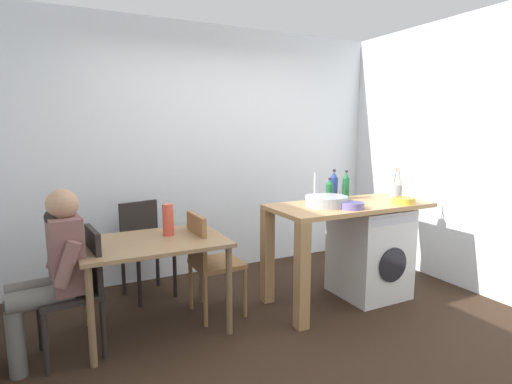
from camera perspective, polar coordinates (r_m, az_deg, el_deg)
name	(u,v)px	position (r m, az deg, el deg)	size (l,w,h in m)	color
ground_plane	(287,336)	(3.35, 4.35, -19.60)	(5.46, 5.46, 0.00)	black
wall_back	(207,152)	(4.54, -6.98, 5.66)	(4.60, 0.10, 2.70)	silver
wall_counter_side	(480,155)	(4.47, 28.95, 4.58)	(0.10, 3.80, 2.70)	silver
dining_table	(153,252)	(3.30, -14.24, -8.21)	(1.10, 0.76, 0.74)	olive
chair_person_seat	(80,285)	(3.19, -23.58, -11.85)	(0.44, 0.44, 0.90)	black
chair_opposite	(209,258)	(3.51, -6.65, -9.27)	(0.41, 0.41, 0.90)	olive
chair_spare_by_wall	(144,243)	(4.08, -15.44, -6.95)	(0.48, 0.48, 0.90)	black
seated_person	(53,267)	(3.12, -26.71, -9.36)	(0.52, 0.53, 1.20)	#595651
kitchen_counter	(331,223)	(3.72, 10.45, -4.29)	(1.50, 0.68, 0.92)	tan
washing_machine	(369,251)	(4.10, 15.67, -8.04)	(0.60, 0.61, 0.86)	silver
sink_basin	(326,201)	(3.65, 9.89, -1.27)	(0.38, 0.38, 0.09)	#9EA0A5
tap	(315,188)	(3.77, 8.30, 0.58)	(0.02, 0.02, 0.28)	#B2B2B7
bottle_tall_green	(329,190)	(3.93, 10.29, 0.24)	(0.07, 0.07, 0.22)	#19592D
bottle_squat_brown	(334,186)	(4.03, 10.89, 0.90)	(0.08, 0.08, 0.29)	navy
bottle_clear_small	(346,186)	(4.06, 12.54, 0.86)	(0.07, 0.07, 0.28)	#19592D
mixing_bowl	(352,205)	(3.57, 13.35, -1.80)	(0.21, 0.21, 0.06)	slate
utensil_crock	(396,191)	(4.27, 19.16, 0.17)	(0.11, 0.11, 0.30)	gray
colander	(404,200)	(3.96, 20.11, -1.09)	(0.20, 0.20, 0.06)	gold
vase	(168,220)	(3.37, -12.28, -3.82)	(0.09, 0.09, 0.26)	#D84C38
scissors	(353,205)	(3.71, 13.43, -1.86)	(0.15, 0.06, 0.01)	#B2B2B7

